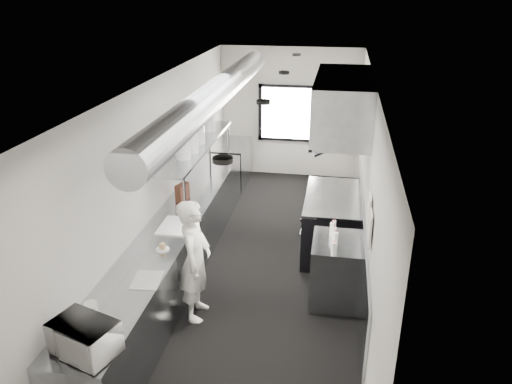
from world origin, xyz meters
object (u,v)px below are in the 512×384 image
at_px(deli_tub_b, 90,309).
at_px(plate_stack_a, 183,150).
at_px(pass_shelf, 198,146).
at_px(far_work_table, 231,164).
at_px(plate_stack_d, 209,121).
at_px(prep_counter, 176,249).
at_px(range, 331,223).
at_px(line_cook, 195,260).
at_px(squeeze_bottle_d, 332,229).
at_px(cutting_board, 176,226).
at_px(squeeze_bottle_b, 335,239).
at_px(microwave, 84,338).
at_px(deli_tub_a, 91,307).
at_px(bottle_station, 336,271).
at_px(plate_stack_c, 197,132).
at_px(plate_stack_b, 191,143).
at_px(small_plate, 163,249).
at_px(squeeze_bottle_c, 334,234).
at_px(squeeze_bottle_e, 334,226).
at_px(exhaust_hood, 343,104).
at_px(knife_block, 182,192).
at_px(squeeze_bottle_a, 334,248).

bearing_deg(deli_tub_b, plate_stack_a, 88.07).
xyz_separation_m(pass_shelf, far_work_table, (0.04, 2.20, -1.09)).
bearing_deg(plate_stack_d, prep_counter, -88.45).
relative_size(range, line_cook, 0.98).
distance_m(line_cook, deli_tub_b, 1.52).
bearing_deg(squeeze_bottle_d, line_cook, -154.56).
distance_m(cutting_board, squeeze_bottle_b, 2.20).
relative_size(microwave, squeeze_bottle_b, 2.85).
height_order(prep_counter, deli_tub_b, deli_tub_b).
xyz_separation_m(deli_tub_b, plate_stack_a, (0.10, 2.95, 0.75)).
xyz_separation_m(deli_tub_a, plate_stack_a, (0.12, 2.91, 0.76)).
distance_m(bottle_station, plate_stack_a, 2.85).
xyz_separation_m(bottle_station, plate_stack_a, (-2.37, 0.99, 1.25)).
height_order(deli_tub_b, cutting_board, deli_tub_b).
relative_size(bottle_station, far_work_table, 0.75).
distance_m(plate_stack_d, squeeze_bottle_d, 3.36).
bearing_deg(plate_stack_c, pass_shelf, -66.14).
height_order(plate_stack_b, squeeze_bottle_d, plate_stack_b).
bearing_deg(bottle_station, deli_tub_b, -141.44).
relative_size(pass_shelf, small_plate, 17.35).
distance_m(range, far_work_table, 3.32).
xyz_separation_m(far_work_table, squeeze_bottle_c, (2.25, -3.85, 0.54)).
bearing_deg(bottle_station, cutting_board, 178.51).
distance_m(bottle_station, squeeze_bottle_e, 0.60).
bearing_deg(small_plate, prep_counter, 98.50).
height_order(pass_shelf, plate_stack_a, plate_stack_a).
distance_m(deli_tub_b, squeeze_bottle_e, 3.29).
relative_size(exhaust_hood, squeeze_bottle_e, 13.72).
xyz_separation_m(range, knife_block, (-2.29, -0.46, 0.56)).
relative_size(bottle_station, squeeze_bottle_d, 4.91).
bearing_deg(squeeze_bottle_b, squeeze_bottle_c, 97.22).
bearing_deg(plate_stack_b, small_plate, -85.57).
height_order(prep_counter, deli_tub_a, deli_tub_a).
bearing_deg(cutting_board, prep_counter, 118.98).
height_order(deli_tub_b, squeeze_bottle_a, squeeze_bottle_a).
height_order(far_work_table, microwave, microwave).
bearing_deg(plate_stack_a, bottle_station, -22.65).
height_order(bottle_station, squeeze_bottle_e, squeeze_bottle_e).
distance_m(exhaust_hood, line_cook, 3.08).
relative_size(deli_tub_a, deli_tub_b, 0.95).
height_order(plate_stack_a, plate_stack_d, plate_stack_d).
bearing_deg(cutting_board, small_plate, -86.46).
distance_m(pass_shelf, line_cook, 2.51).
xyz_separation_m(exhaust_hood, pass_shelf, (-2.29, 0.30, -0.86)).
bearing_deg(squeeze_bottle_e, squeeze_bottle_a, -88.87).
bearing_deg(prep_counter, squeeze_bottle_b, -7.96).
distance_m(deli_tub_a, squeeze_bottle_d, 3.18).
distance_m(pass_shelf, plate_stack_d, 0.84).
bearing_deg(small_plate, exhaust_hood, 43.20).
xyz_separation_m(microwave, squeeze_bottle_a, (2.18, 2.16, -0.08)).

